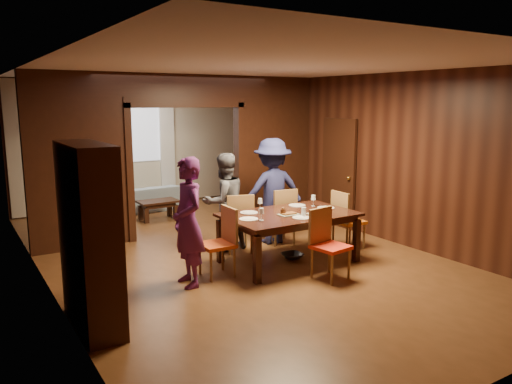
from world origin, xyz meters
TOP-DOWN VIEW (x-y plane):
  - floor at (0.00, 0.00)m, footprint 9.00×9.00m
  - ceiling at (0.00, 0.00)m, footprint 5.50×9.00m
  - room_walls at (0.00, 1.89)m, footprint 5.52×9.01m
  - person_purple at (-1.13, -0.92)m, footprint 0.44×0.65m
  - person_grey at (0.04, 0.26)m, footprint 0.82×0.66m
  - person_navy at (0.95, 0.20)m, footprint 1.26×0.85m
  - sofa at (-0.08, 3.85)m, footprint 1.94×0.85m
  - serving_bowl at (0.71, -0.73)m, footprint 0.33×0.33m
  - dining_table at (0.56, -0.83)m, footprint 1.95×1.21m
  - coffee_table at (-0.11, 2.87)m, footprint 0.80×0.50m
  - chair_left at (-0.66, -0.81)m, footprint 0.45×0.45m
  - chair_right at (1.84, -0.76)m, footprint 0.46×0.46m
  - chair_far_l at (0.18, 0.05)m, footprint 0.55×0.55m
  - chair_far_r at (1.03, 0.08)m, footprint 0.49×0.49m
  - chair_near at (0.62, -1.74)m, footprint 0.50×0.50m
  - hutch at (-2.53, -1.50)m, footprint 0.40×1.20m
  - door_right at (2.70, 0.50)m, footprint 0.06×0.90m
  - window_far at (0.00, 4.44)m, footprint 1.20×0.03m
  - curtain_left at (-0.75, 4.40)m, footprint 0.35×0.06m
  - curtain_right at (0.75, 4.40)m, footprint 0.35×0.06m
  - plate_left at (-0.16, -0.85)m, footprint 0.27×0.27m
  - plate_far_l at (0.06, -0.49)m, footprint 0.27×0.27m
  - plate_far_r at (1.00, -0.45)m, footprint 0.27×0.27m
  - plate_right at (1.26, -0.85)m, footprint 0.27×0.27m
  - plate_near at (0.54, -1.18)m, footprint 0.27×0.27m
  - platter_a at (0.49, -0.93)m, footprint 0.30×0.20m
  - platter_b at (0.89, -1.11)m, footprint 0.30×0.20m
  - wineglass_left at (-0.04, -1.00)m, footprint 0.08×0.08m
  - wineglass_far at (0.32, -0.39)m, footprint 0.08×0.08m
  - wineglass_right at (1.20, -0.61)m, footprint 0.08×0.08m
  - tumbler at (0.61, -1.13)m, footprint 0.07×0.07m
  - condiment_jar at (0.42, -0.88)m, footprint 0.08×0.08m

SIDE VIEW (x-z plane):
  - floor at x=0.00m, z-range 0.00..0.00m
  - coffee_table at x=-0.11m, z-range 0.00..0.40m
  - sofa at x=-0.08m, z-range 0.00..0.56m
  - dining_table at x=0.56m, z-range 0.00..0.76m
  - chair_left at x=-0.66m, z-range 0.00..0.97m
  - chair_right at x=1.84m, z-range 0.00..0.97m
  - chair_far_l at x=0.18m, z-range 0.00..0.97m
  - chair_far_r at x=1.03m, z-range 0.00..0.97m
  - chair_near at x=0.62m, z-range 0.00..0.97m
  - plate_left at x=-0.16m, z-range 0.76..0.77m
  - plate_far_l at x=0.06m, z-range 0.76..0.77m
  - plate_far_r at x=1.00m, z-range 0.76..0.77m
  - plate_right at x=1.26m, z-range 0.76..0.77m
  - plate_near at x=0.54m, z-range 0.76..0.77m
  - platter_a at x=0.49m, z-range 0.76..0.80m
  - platter_b at x=0.89m, z-range 0.76..0.80m
  - serving_bowl at x=0.71m, z-range 0.76..0.84m
  - person_grey at x=0.04m, z-range 0.00..1.60m
  - condiment_jar at x=0.42m, z-range 0.76..0.87m
  - tumbler at x=0.61m, z-range 0.76..0.90m
  - wineglass_left at x=-0.04m, z-range 0.76..0.94m
  - wineglass_far at x=0.32m, z-range 0.76..0.94m
  - wineglass_right at x=1.20m, z-range 0.76..0.94m
  - person_purple at x=-1.13m, z-range 0.00..1.72m
  - person_navy at x=0.95m, z-range 0.00..1.81m
  - hutch at x=-2.53m, z-range 0.00..2.00m
  - door_right at x=2.70m, z-range 0.00..2.10m
  - curtain_left at x=-0.75m, z-range 0.05..2.45m
  - curtain_right at x=0.75m, z-range 0.05..2.45m
  - room_walls at x=0.00m, z-range 0.06..2.96m
  - window_far at x=0.00m, z-range 1.05..2.35m
  - ceiling at x=0.00m, z-range 2.89..2.91m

